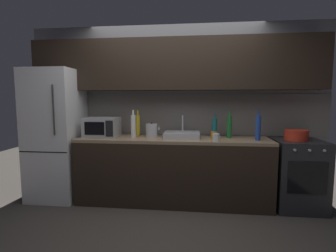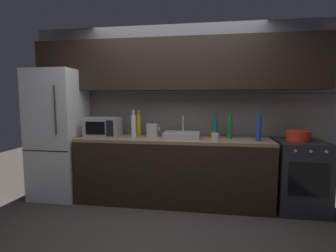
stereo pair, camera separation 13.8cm
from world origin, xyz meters
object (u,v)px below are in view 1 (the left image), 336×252
(mug_clear, at_px, (216,138))
(kettle, at_px, (152,130))
(microwave, at_px, (102,127))
(wine_bottle_white, at_px, (133,126))
(wine_bottle_blue, at_px, (258,128))
(mug_amber, at_px, (214,136))
(refrigerator, at_px, (56,135))
(wine_bottle_yellow, at_px, (138,125))
(wine_bottle_green, at_px, (229,127))
(oven_range, at_px, (297,174))
(wine_bottle_teal, at_px, (214,128))
(cooking_pot, at_px, (296,135))

(mug_clear, bearing_deg, kettle, 162.54)
(microwave, xyz_separation_m, wine_bottle_white, (0.46, -0.04, 0.03))
(wine_bottle_blue, bearing_deg, mug_amber, 175.94)
(refrigerator, bearing_deg, kettle, 2.23)
(microwave, xyz_separation_m, wine_bottle_yellow, (0.48, 0.17, 0.02))
(wine_bottle_green, distance_m, mug_amber, 0.26)
(wine_bottle_yellow, xyz_separation_m, wine_bottle_green, (1.29, -0.12, -0.00))
(refrigerator, xyz_separation_m, wine_bottle_green, (2.44, 0.07, 0.14))
(oven_range, relative_size, microwave, 1.96)
(wine_bottle_green, xyz_separation_m, wine_bottle_white, (-1.30, -0.09, 0.01))
(wine_bottle_teal, bearing_deg, wine_bottle_white, -171.50)
(wine_bottle_yellow, relative_size, cooking_pot, 1.26)
(microwave, relative_size, kettle, 2.19)
(microwave, distance_m, kettle, 0.71)
(wine_bottle_blue, bearing_deg, wine_bottle_green, 155.48)
(wine_bottle_blue, distance_m, wine_bottle_white, 1.65)
(wine_bottle_yellow, height_order, mug_amber, wine_bottle_yellow)
(mug_clear, height_order, mug_amber, same)
(wine_bottle_yellow, xyz_separation_m, wine_bottle_teal, (1.10, -0.05, -0.02))
(microwave, relative_size, wine_bottle_white, 1.21)
(kettle, bearing_deg, mug_amber, -6.46)
(wine_bottle_yellow, relative_size, wine_bottle_teal, 1.15)
(microwave, height_order, mug_clear, microwave)
(oven_range, bearing_deg, wine_bottle_teal, 172.09)
(wine_bottle_yellow, distance_m, mug_clear, 1.17)
(mug_clear, distance_m, mug_amber, 0.18)
(wine_bottle_teal, height_order, mug_clear, wine_bottle_teal)
(wine_bottle_blue, distance_m, mug_clear, 0.57)
(mug_amber, relative_size, cooking_pot, 0.33)
(kettle, distance_m, wine_bottle_teal, 0.87)
(microwave, relative_size, wine_bottle_yellow, 1.25)
(wine_bottle_teal, xyz_separation_m, wine_bottle_white, (-1.11, -0.17, 0.03))
(wine_bottle_white, bearing_deg, mug_clear, -10.17)
(kettle, xyz_separation_m, wine_bottle_blue, (1.40, -0.14, 0.07))
(mug_clear, bearing_deg, microwave, 171.44)
(refrigerator, bearing_deg, wine_bottle_yellow, 9.46)
(wine_bottle_teal, height_order, mug_amber, wine_bottle_teal)
(wine_bottle_green, relative_size, mug_clear, 3.80)
(oven_range, xyz_separation_m, wine_bottle_teal, (-1.07, 0.15, 0.58))
(wine_bottle_blue, height_order, wine_bottle_white, wine_bottle_blue)
(oven_range, relative_size, cooking_pot, 3.08)
(mug_amber, bearing_deg, microwave, 177.76)
(kettle, relative_size, wine_bottle_green, 0.57)
(wine_bottle_teal, bearing_deg, microwave, -175.31)
(wine_bottle_green, bearing_deg, wine_bottle_blue, -24.52)
(oven_range, bearing_deg, wine_bottle_blue, -171.51)
(wine_bottle_white, xyz_separation_m, mug_clear, (1.11, -0.20, -0.11))
(oven_range, distance_m, wine_bottle_blue, 0.82)
(kettle, distance_m, wine_bottle_green, 1.06)
(oven_range, relative_size, mug_amber, 9.24)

